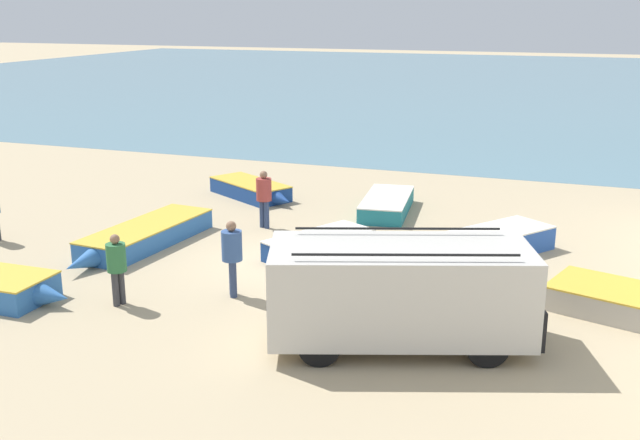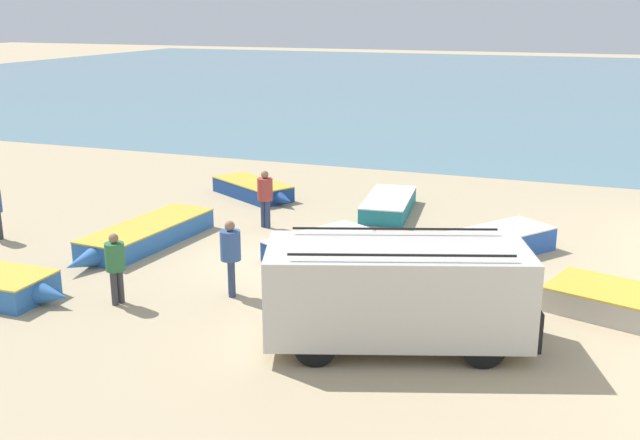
% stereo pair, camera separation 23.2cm
% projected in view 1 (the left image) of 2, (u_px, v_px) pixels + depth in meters
% --- Properties ---
extents(ground_plane, '(200.00, 200.00, 0.00)m').
position_uv_depth(ground_plane, '(284.00, 262.00, 19.54)').
color(ground_plane, tan).
extents(sea_water, '(120.00, 80.00, 0.01)m').
position_uv_depth(sea_water, '(509.00, 82.00, 66.55)').
color(sea_water, slate).
rests_on(sea_water, ground_plane).
extents(parked_van, '(5.49, 3.66, 2.16)m').
position_uv_depth(parked_van, '(401.00, 291.00, 14.48)').
color(parked_van, beige).
rests_on(parked_van, ground_plane).
extents(fishing_rowboat_0, '(3.78, 2.77, 0.55)m').
position_uv_depth(fishing_rowboat_0, '(252.00, 190.00, 26.14)').
color(fishing_rowboat_0, navy).
rests_on(fishing_rowboat_0, ground_plane).
extents(fishing_rowboat_1, '(1.88, 5.45, 0.57)m').
position_uv_depth(fishing_rowboat_1, '(143.00, 236.00, 20.82)').
color(fishing_rowboat_1, '#2D66AD').
rests_on(fishing_rowboat_1, ground_plane).
extents(fishing_rowboat_2, '(3.02, 3.67, 0.66)m').
position_uv_depth(fishing_rowboat_2, '(493.00, 242.00, 20.10)').
color(fishing_rowboat_2, '#234CA3').
rests_on(fishing_rowboat_2, ground_plane).
extents(fishing_rowboat_3, '(3.99, 2.56, 0.56)m').
position_uv_depth(fishing_rowboat_3, '(632.00, 304.00, 16.04)').
color(fishing_rowboat_3, '#ADA89E').
rests_on(fishing_rowboat_3, ground_plane).
extents(fishing_rowboat_5, '(2.54, 3.67, 0.55)m').
position_uv_depth(fishing_rowboat_5, '(323.00, 244.00, 20.12)').
color(fishing_rowboat_5, navy).
rests_on(fishing_rowboat_5, ground_plane).
extents(fishing_rowboat_6, '(1.78, 4.21, 0.54)m').
position_uv_depth(fishing_rowboat_6, '(387.00, 203.00, 24.32)').
color(fishing_rowboat_6, '#1E757F').
rests_on(fishing_rowboat_6, ground_plane).
extents(fisherman_0, '(0.47, 0.47, 1.79)m').
position_uv_depth(fisherman_0, '(232.00, 252.00, 16.96)').
color(fisherman_0, navy).
rests_on(fisherman_0, ground_plane).
extents(fisherman_1, '(0.46, 0.46, 1.75)m').
position_uv_depth(fisherman_1, '(264.00, 194.00, 22.31)').
color(fisherman_1, navy).
rests_on(fisherman_1, ground_plane).
extents(fisherman_3, '(0.43, 0.43, 1.64)m').
position_uv_depth(fisherman_3, '(117.00, 263.00, 16.47)').
color(fisherman_3, '#38383D').
rests_on(fisherman_3, ground_plane).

